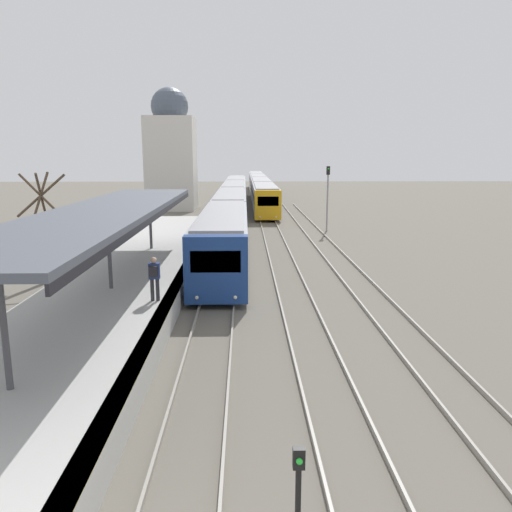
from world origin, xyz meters
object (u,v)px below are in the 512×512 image
object	(u,v)px
person_on_platform	(154,275)
signal_post_near	(298,482)
signal_mast_far	(328,191)
train_near	(233,201)
train_far	(259,186)

from	to	relation	value
person_on_platform	signal_post_near	bearing A→B (deg)	-68.62
person_on_platform	signal_mast_far	world-z (taller)	signal_mast_far
signal_post_near	person_on_platform	bearing A→B (deg)	111.38
train_near	signal_mast_far	xyz separation A→B (m)	(8.15, -8.38, 1.61)
signal_post_near	signal_mast_far	distance (m)	35.14
train_far	person_on_platform	bearing A→B (deg)	-95.58
person_on_platform	train_far	size ratio (longest dim) A/B	0.03
train_near	train_far	distance (m)	25.43
person_on_platform	signal_mast_far	bearing A→B (deg)	66.47
person_on_platform	signal_post_near	xyz separation A→B (m)	(4.23, -10.80, -0.90)
person_on_platform	train_near	size ratio (longest dim) A/B	0.03
person_on_platform	signal_post_near	size ratio (longest dim) A/B	1.02
person_on_platform	train_far	bearing A→B (deg)	84.42
train_far	signal_mast_far	distance (m)	33.95
train_near	signal_mast_far	world-z (taller)	signal_mast_far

